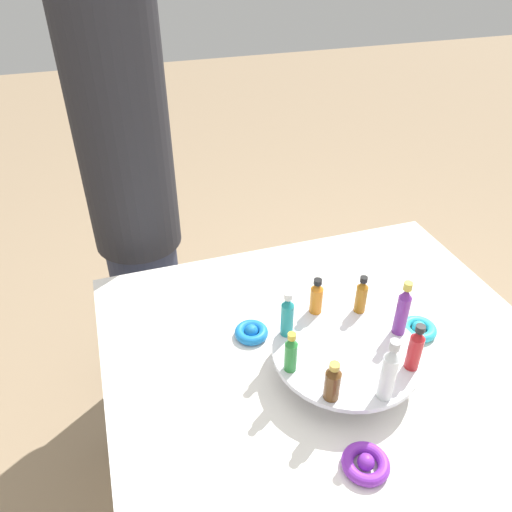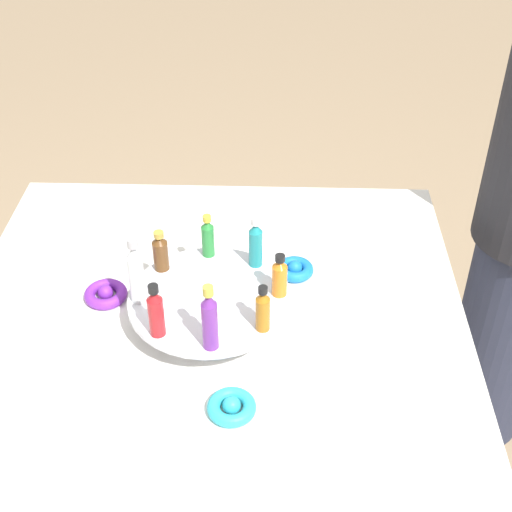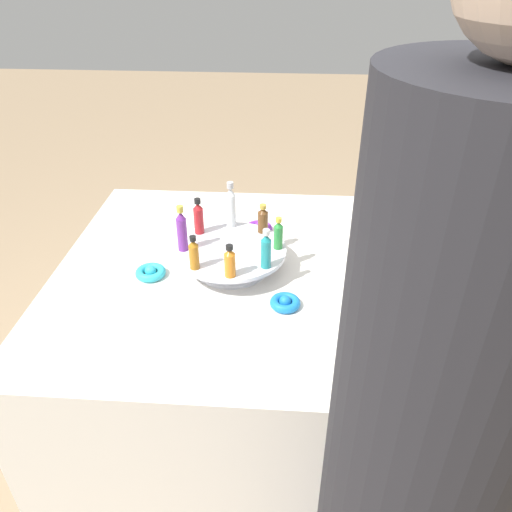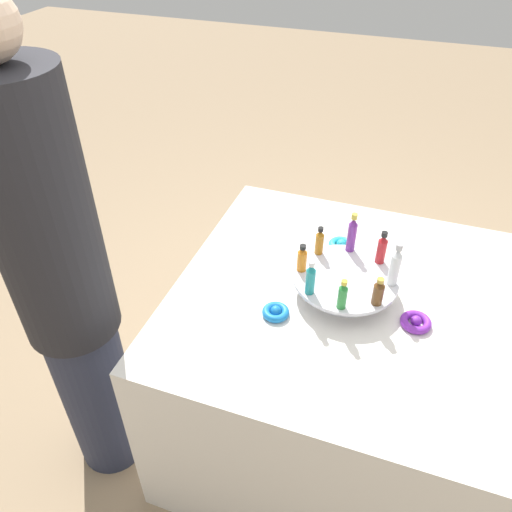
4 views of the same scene
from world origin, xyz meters
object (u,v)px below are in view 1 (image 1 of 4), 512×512
(bottle_brown, at_px, (333,382))
(bottle_red, at_px, (415,349))
(display_stand, at_px, (345,357))
(person_figure, at_px, (134,204))
(ribbon_bow_blue, at_px, (251,332))
(bottle_teal, at_px, (287,316))
(bottle_orange, at_px, (316,297))
(ribbon_bow_teal, at_px, (419,329))
(bottle_amber, at_px, (361,296))
(bottle_clear, at_px, (389,372))
(ribbon_bow_purple, at_px, (366,463))
(bottle_green, at_px, (291,353))
(bottle_purple, at_px, (403,310))

(bottle_brown, distance_m, bottle_red, 0.20)
(display_stand, bearing_deg, person_figure, -153.71)
(ribbon_bow_blue, bearing_deg, bottle_teal, 33.96)
(bottle_orange, height_order, ribbon_bow_teal, bottle_orange)
(bottle_amber, distance_m, person_figure, 0.81)
(bottle_brown, bearing_deg, bottle_amber, 140.81)
(bottle_brown, relative_size, bottle_clear, 0.62)
(bottle_amber, distance_m, ribbon_bow_teal, 0.19)
(person_figure, bearing_deg, display_stand, 0.00)
(bottle_brown, xyz_separation_m, ribbon_bow_purple, (0.12, 0.02, -0.10))
(bottle_teal, distance_m, ribbon_bow_purple, 0.35)
(bottle_orange, bearing_deg, person_figure, -149.79)
(bottle_green, relative_size, bottle_amber, 0.99)
(ribbon_bow_purple, relative_size, person_figure, 0.06)
(bottle_red, xyz_separation_m, bottle_amber, (-0.20, -0.02, -0.01))
(bottle_brown, relative_size, bottle_orange, 0.97)
(bottle_red, xyz_separation_m, bottle_orange, (-0.23, -0.12, -0.01))
(display_stand, bearing_deg, bottle_orange, -174.19)
(bottle_purple, bearing_deg, person_figure, -145.36)
(bottle_clear, distance_m, bottle_red, 0.11)
(person_figure, bearing_deg, bottle_clear, -2.87)
(ribbon_bow_teal, bearing_deg, bottle_clear, -48.29)
(bottle_green, distance_m, bottle_brown, 0.11)
(display_stand, height_order, bottle_red, bottle_red)
(ribbon_bow_teal, relative_size, person_figure, 0.05)
(bottle_brown, xyz_separation_m, ribbon_bow_teal, (-0.17, 0.33, -0.10))
(bottle_brown, bearing_deg, ribbon_bow_blue, -164.59)
(bottle_clear, bearing_deg, bottle_teal, -151.69)
(bottle_red, relative_size, bottle_orange, 1.21)
(bottle_clear, bearing_deg, bottle_orange, -174.19)
(bottle_green, height_order, bottle_brown, bottle_green)
(bottle_orange, distance_m, ribbon_bow_teal, 0.29)
(ribbon_bow_teal, bearing_deg, bottle_orange, -108.34)
(bottle_clear, relative_size, bottle_teal, 1.27)
(bottle_amber, relative_size, person_figure, 0.06)
(bottle_purple, height_order, ribbon_bow_blue, bottle_purple)
(bottle_red, height_order, person_figure, person_figure)
(bottle_orange, bearing_deg, bottle_red, 28.31)
(bottle_clear, bearing_deg, ribbon_bow_blue, -150.07)
(display_stand, height_order, bottle_amber, bottle_amber)
(bottle_green, bearing_deg, ribbon_bow_teal, 100.77)
(display_stand, relative_size, person_figure, 0.20)
(bottle_teal, height_order, ribbon_bow_blue, bottle_teal)
(bottle_green, height_order, bottle_orange, bottle_green)
(ribbon_bow_teal, bearing_deg, bottle_green, -79.23)
(ribbon_bow_blue, distance_m, ribbon_bow_teal, 0.42)
(display_stand, distance_m, bottle_orange, 0.16)
(bottle_purple, xyz_separation_m, ribbon_bow_purple, (0.25, -0.21, -0.13))
(display_stand, distance_m, bottle_red, 0.16)
(bottle_orange, distance_m, ribbon_bow_blue, 0.19)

